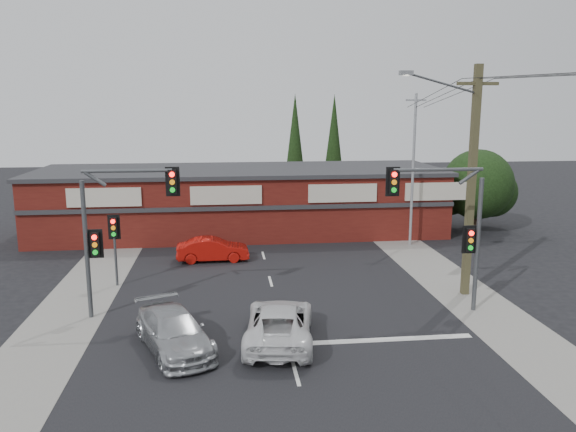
{
  "coord_description": "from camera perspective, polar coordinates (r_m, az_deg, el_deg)",
  "views": [
    {
      "loc": [
        -2.12,
        -19.94,
        8.32
      ],
      "look_at": [
        0.53,
        3.0,
        3.75
      ],
      "focal_mm": 35.0,
      "sensor_mm": 36.0,
      "label": 1
    }
  ],
  "objects": [
    {
      "name": "verge_right",
      "position": [
        28.35,
        15.84,
        -6.28
      ],
      "size": [
        3.0,
        70.0,
        0.02
      ],
      "primitive_type": "cube",
      "color": "gray",
      "rests_on": "ground"
    },
    {
      "name": "verge_left",
      "position": [
        27.05,
        -20.05,
        -7.39
      ],
      "size": [
        3.0,
        70.0,
        0.02
      ],
      "primitive_type": "cube",
      "color": "gray",
      "rests_on": "ground"
    },
    {
      "name": "stop_line",
      "position": [
        20.99,
        9.74,
        -12.27
      ],
      "size": [
        6.5,
        0.35,
        0.01
      ],
      "primitive_type": "cube",
      "color": "silver",
      "rests_on": "ground"
    },
    {
      "name": "red_sedan",
      "position": [
        30.71,
        -7.64,
        -3.38
      ],
      "size": [
        3.9,
        1.44,
        1.28
      ],
      "primitive_type": "imported",
      "rotation": [
        0.0,
        0.0,
        1.59
      ],
      "color": "#B5110B",
      "rests_on": "ground"
    },
    {
      "name": "tree_cluster",
      "position": [
        39.54,
        18.67,
        2.73
      ],
      "size": [
        5.9,
        5.1,
        5.5
      ],
      "color": "#2D2116",
      "rests_on": "ground"
    },
    {
      "name": "conifer_far",
      "position": [
        46.92,
        4.68,
        7.69
      ],
      "size": [
        1.8,
        1.8,
        9.25
      ],
      "color": "#2D2116",
      "rests_on": "ground"
    },
    {
      "name": "pedestal_signal",
      "position": [
        27.09,
        -17.23,
        -1.92
      ],
      "size": [
        0.55,
        0.27,
        3.38
      ],
      "color": "#47494C",
      "rests_on": "ground"
    },
    {
      "name": "traffic_mast_left",
      "position": [
        22.79,
        -17.34,
        -0.42
      ],
      "size": [
        3.77,
        0.27,
        5.97
      ],
      "color": "#47494C",
      "rests_on": "ground"
    },
    {
      "name": "conifer_near",
      "position": [
        44.39,
        0.71,
        7.53
      ],
      "size": [
        1.8,
        1.8,
        9.25
      ],
      "color": "#2D2116",
      "rests_on": "ground"
    },
    {
      "name": "utility_pole",
      "position": [
        25.38,
        17.92,
        4.05
      ],
      "size": [
        4.38,
        0.59,
        10.0
      ],
      "color": "#4C472B",
      "rests_on": "ground"
    },
    {
      "name": "white_suv",
      "position": [
        20.34,
        -0.89,
        -10.8
      ],
      "size": [
        2.99,
        5.28,
        1.39
      ],
      "primitive_type": "imported",
      "rotation": [
        0.0,
        0.0,
        3.0
      ],
      "color": "silver",
      "rests_on": "ground"
    },
    {
      "name": "ground",
      "position": [
        21.71,
        -0.48,
        -11.33
      ],
      "size": [
        120.0,
        120.0,
        0.0
      ],
      "primitive_type": "plane",
      "color": "black",
      "rests_on": "ground"
    },
    {
      "name": "shop_building",
      "position": [
        37.45,
        -4.77,
        1.66
      ],
      "size": [
        27.3,
        8.4,
        4.22
      ],
      "color": "#4B130F",
      "rests_on": "ground"
    },
    {
      "name": "power_lines",
      "position": [
        20.44,
        25.25,
        12.19
      ],
      "size": [
        2.01,
        29.0,
        1.22
      ],
      "color": "black",
      "rests_on": "ground"
    },
    {
      "name": "steel_pole",
      "position": [
        34.01,
        12.59,
        4.83
      ],
      "size": [
        1.2,
        0.16,
        9.0
      ],
      "color": "gray",
      "rests_on": "ground"
    },
    {
      "name": "silver_suv",
      "position": [
        20.08,
        -11.52,
        -11.41
      ],
      "size": [
        3.45,
        5.01,
        1.35
      ],
      "primitive_type": "imported",
      "rotation": [
        0.0,
        0.0,
        0.37
      ],
      "color": "#A6A9AC",
      "rests_on": "ground"
    },
    {
      "name": "lane_dashes",
      "position": [
        31.65,
        -2.51,
        -4.02
      ],
      "size": [
        0.12,
        58.66,
        0.01
      ],
      "color": "silver",
      "rests_on": "ground"
    },
    {
      "name": "traffic_mast_right",
      "position": [
        23.2,
        16.33,
        -0.12
      ],
      "size": [
        3.96,
        0.27,
        5.97
      ],
      "color": "#47494C",
      "rests_on": "ground"
    },
    {
      "name": "road_strip",
      "position": [
        26.37,
        -1.65,
        -7.18
      ],
      "size": [
        14.0,
        70.0,
        0.01
      ],
      "primitive_type": "cube",
      "color": "black",
      "rests_on": "ground"
    }
  ]
}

